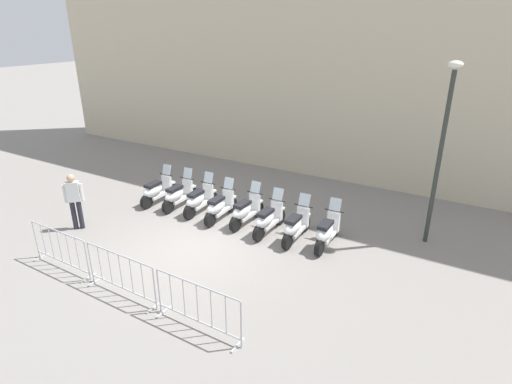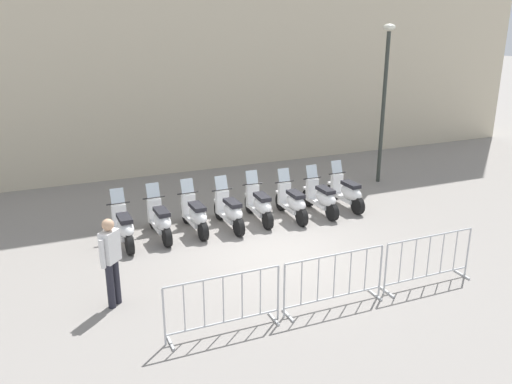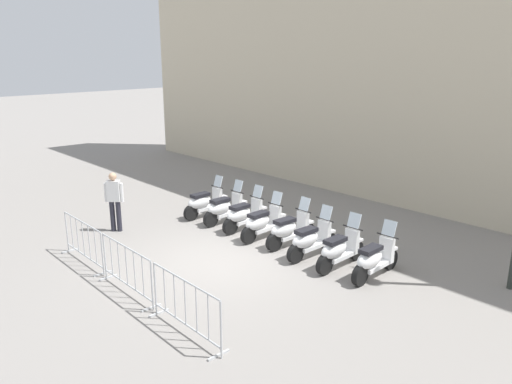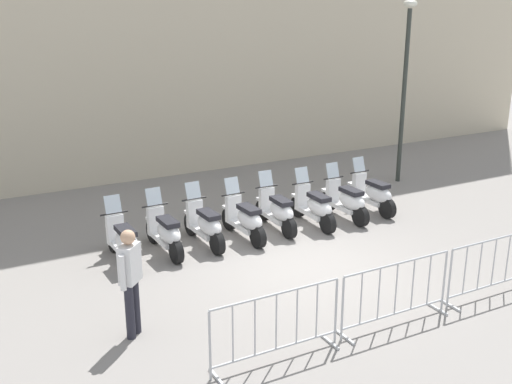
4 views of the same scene
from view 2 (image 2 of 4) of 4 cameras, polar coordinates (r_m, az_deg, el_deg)
ground_plane at (r=12.26m, az=2.19°, el=-6.58°), size 120.00×120.00×0.00m
motorcycle_0 at (r=12.87m, az=-13.92°, el=-3.67°), size 0.63×1.72×1.24m
motorcycle_1 at (r=13.09m, az=-10.18°, el=-3.02°), size 0.63×1.72×1.24m
motorcycle_2 at (r=13.31m, az=-6.50°, el=-2.48°), size 0.62×1.72×1.24m
motorcycle_3 at (r=13.49m, az=-2.79°, el=-2.09°), size 0.61×1.72×1.24m
motorcycle_4 at (r=13.91m, az=0.39°, el=-1.41°), size 0.69×1.71×1.24m
motorcycle_5 at (r=14.14m, az=3.93°, el=-1.12°), size 0.67×1.72×1.24m
motorcycle_6 at (r=14.55m, az=7.02°, el=-0.65°), size 0.63×1.72×1.24m
motorcycle_7 at (r=15.10m, az=9.67°, el=-0.05°), size 0.62×1.72×1.24m
barrier_segment_0 at (r=9.24m, az=-3.50°, el=-11.89°), size 2.05×0.78×1.07m
barrier_segment_1 at (r=10.07m, az=8.34°, el=-9.34°), size 2.05×0.78×1.07m
barrier_segment_2 at (r=11.25m, az=17.90°, el=-6.96°), size 2.05×0.78×1.07m
street_lamp at (r=17.22m, az=13.58°, el=10.79°), size 0.36×0.36×4.92m
officer_near_row_end at (r=10.14m, az=-15.23°, el=-6.74°), size 0.47×0.39×1.73m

